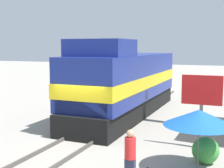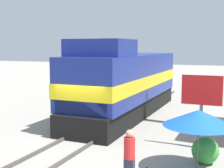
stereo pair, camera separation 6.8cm
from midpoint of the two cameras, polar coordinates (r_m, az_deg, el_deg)
name	(u,v)px [view 1 (the left image)]	position (r m, az deg, el deg)	size (l,w,h in m)	color
ground_plane	(86,138)	(14.55, -4.91, -9.77)	(120.00, 120.00, 0.00)	gray
rail_near	(72,134)	(14.87, -7.40, -9.14)	(0.08, 31.73, 0.15)	#4C4742
rail_far	(100,138)	(14.22, -2.32, -9.83)	(0.08, 31.73, 0.15)	#4C4742
locomotive	(125,83)	(18.64, 2.20, 0.14)	(3.12, 12.20, 4.51)	black
vendor_umbrella	(199,118)	(10.70, 15.43, -5.95)	(2.35, 2.35, 2.10)	#4C4C4C
billboard_sign	(202,95)	(13.07, 15.94, -2.02)	(1.61, 0.12, 3.02)	#595959
shrub_cluster	(205,150)	(11.83, 16.56, -11.55)	(0.96, 0.96, 0.96)	#388C38
person_bystander	(130,155)	(9.58, 3.13, -12.85)	(0.34, 0.34, 1.71)	#2D3347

